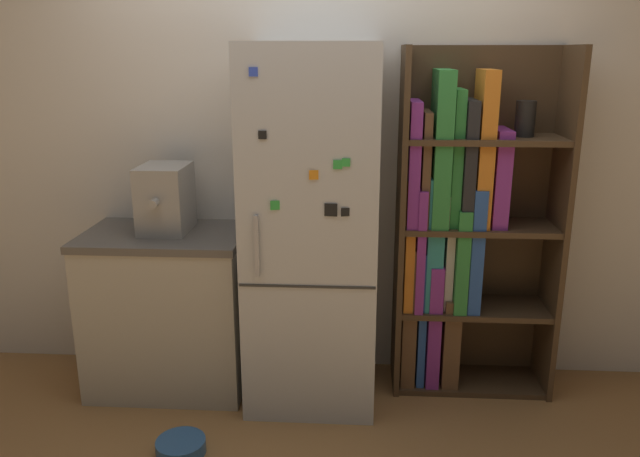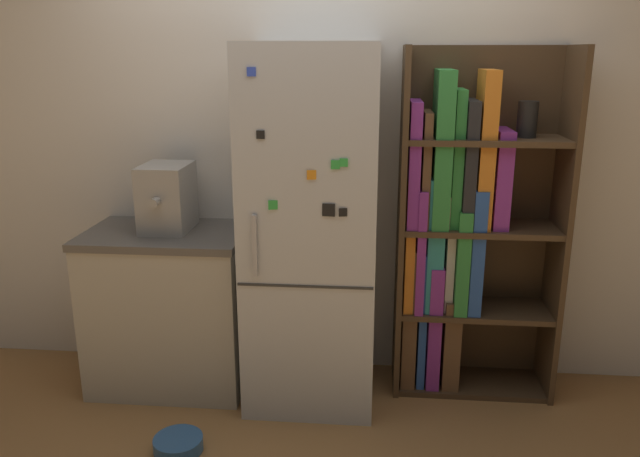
{
  "view_description": "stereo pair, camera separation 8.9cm",
  "coord_description": "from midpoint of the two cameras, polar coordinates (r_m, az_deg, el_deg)",
  "views": [
    {
      "loc": [
        0.24,
        -2.97,
        1.83
      ],
      "look_at": [
        0.04,
        0.15,
        0.93
      ],
      "focal_mm": 35.0,
      "sensor_mm": 36.0,
      "label": 1
    },
    {
      "loc": [
        0.33,
        -2.97,
        1.83
      ],
      "look_at": [
        0.04,
        0.15,
        0.93
      ],
      "focal_mm": 35.0,
      "sensor_mm": 36.0,
      "label": 2
    }
  ],
  "objects": [
    {
      "name": "wall_back",
      "position": [
        3.5,
        -1.06,
        7.24
      ],
      "size": [
        8.0,
        0.05,
        2.6
      ],
      "color": "white",
      "rests_on": "ground_plane"
    },
    {
      "name": "ground_plane",
      "position": [
        3.5,
        -1.61,
        -15.58
      ],
      "size": [
        16.0,
        16.0,
        0.0
      ],
      "primitive_type": "plane",
      "color": "#A87542"
    },
    {
      "name": "pet_bowl",
      "position": [
        3.18,
        -13.44,
        -18.76
      ],
      "size": [
        0.23,
        0.23,
        0.07
      ],
      "color": "#3366A5",
      "rests_on": "ground_plane"
    },
    {
      "name": "bookshelf",
      "position": [
        3.42,
        11.55,
        -0.24
      ],
      "size": [
        0.85,
        0.37,
        1.86
      ],
      "color": "#4C3823",
      "rests_on": "ground_plane"
    },
    {
      "name": "kitchen_counter",
      "position": [
        3.59,
        -14.31,
        -7.18
      ],
      "size": [
        0.86,
        0.59,
        0.89
      ],
      "color": "#BCB7A8",
      "rests_on": "ground_plane"
    },
    {
      "name": "refrigerator",
      "position": [
        3.23,
        -1.53,
        -0.11
      ],
      "size": [
        0.67,
        0.67,
        1.87
      ],
      "color": "silver",
      "rests_on": "ground_plane"
    },
    {
      "name": "espresso_machine",
      "position": [
        3.43,
        -14.67,
        2.67
      ],
      "size": [
        0.25,
        0.38,
        0.36
      ],
      "color": "#A5A39E",
      "rests_on": "kitchen_counter"
    }
  ]
}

